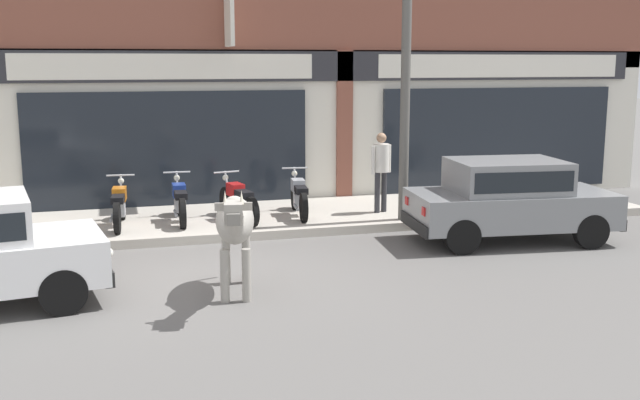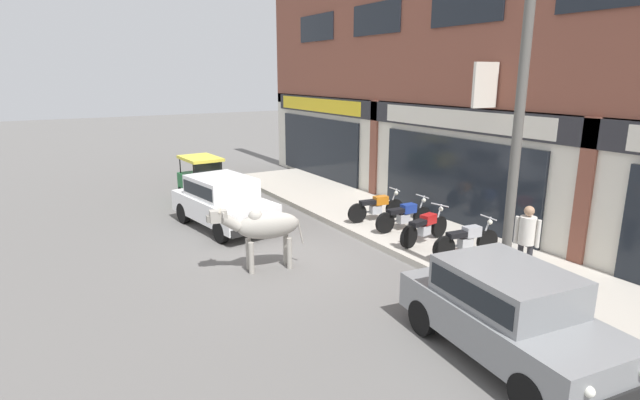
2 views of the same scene
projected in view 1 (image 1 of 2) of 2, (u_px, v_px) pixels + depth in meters
The scene contains 10 objects.
ground_plane at pixel (204, 280), 10.93m from camera, with size 90.00×90.00×0.00m, color #605E5B.
sidewalk at pixel (179, 223), 14.44m from camera, with size 19.00×3.08×0.16m, color #B7AFA3.
cow at pixel (235, 223), 10.10m from camera, with size 0.78×2.14×1.61m.
car_0 at pixel (509, 196), 13.14m from camera, with size 3.73×1.97×1.46m.
motorcycle_0 at pixel (119, 206), 13.72m from camera, with size 0.52×1.81×0.88m.
motorcycle_1 at pixel (180, 201), 14.12m from camera, with size 0.52×1.81×0.88m.
motorcycle_2 at pixel (238, 201), 14.19m from camera, with size 0.62×1.79×0.88m.
motorcycle_3 at pixel (299, 196), 14.68m from camera, with size 0.54×1.81×0.88m.
pedestrian at pixel (381, 164), 14.90m from camera, with size 0.47×0.32×1.60m.
utility_pole at pixel (406, 77), 13.89m from camera, with size 0.18×0.18×5.41m, color #595651.
Camera 1 is at (-1.27, -10.59, 3.14)m, focal length 42.00 mm.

